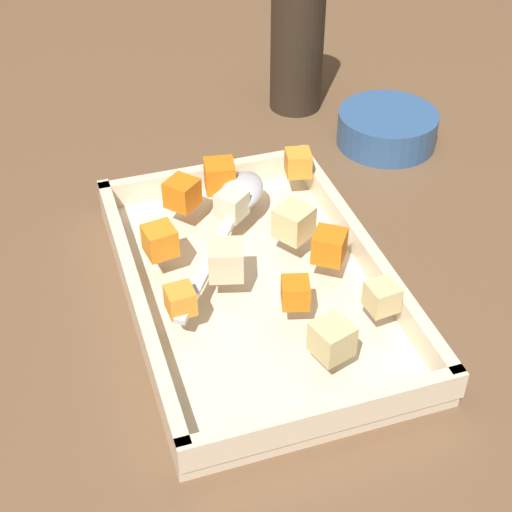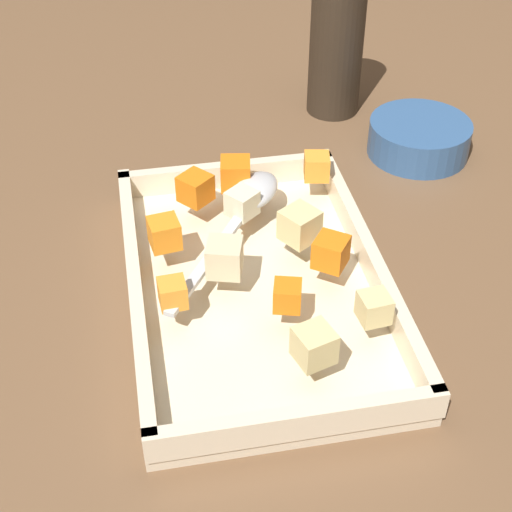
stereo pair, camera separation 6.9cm
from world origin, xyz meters
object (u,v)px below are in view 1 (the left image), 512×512
object	(u,v)px
serving_spoon	(238,199)
pepper_mill	(297,41)
baking_dish	(256,289)
small_prep_bowl	(387,128)

from	to	relation	value
serving_spoon	pepper_mill	size ratio (longest dim) A/B	0.99
baking_dish	pepper_mill	world-z (taller)	pepper_mill
small_prep_bowl	serving_spoon	bearing A→B (deg)	-60.65
pepper_mill	small_prep_bowl	distance (m)	0.16
serving_spoon	small_prep_bowl	world-z (taller)	serving_spoon
serving_spoon	small_prep_bowl	xyz separation A→B (m)	(-0.13, 0.23, -0.03)
baking_dish	small_prep_bowl	size ratio (longest dim) A/B	2.96
serving_spoon	pepper_mill	xyz separation A→B (m)	(-0.25, 0.16, 0.04)
baking_dish	pepper_mill	size ratio (longest dim) A/B	1.77
baking_dish	small_prep_bowl	xyz separation A→B (m)	(-0.22, 0.24, 0.01)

